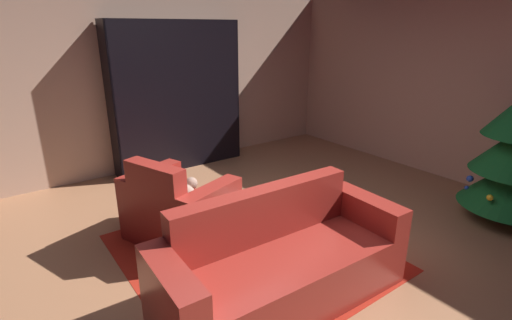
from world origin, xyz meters
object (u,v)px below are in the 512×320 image
armchair_red (178,212)px  coffee_table (247,215)px  bottle_on_table (264,205)px  bookshelf_unit (186,98)px  couch_red (281,266)px  book_stack_on_table (245,208)px

armchair_red → coffee_table: size_ratio=1.89×
coffee_table → bottle_on_table: bearing=29.6°
bookshelf_unit → armchair_red: size_ratio=1.80×
bottle_on_table → armchair_red: bearing=-143.5°
armchair_red → bottle_on_table: (0.72, 0.53, 0.21)m
couch_red → bookshelf_unit: bearing=165.4°
armchair_red → couch_red: 1.33m
bookshelf_unit → couch_red: size_ratio=1.07×
armchair_red → book_stack_on_table: bearing=32.7°
coffee_table → bottle_on_table: size_ratio=2.52×
armchair_red → coffee_table: (0.57, 0.45, 0.06)m
armchair_red → couch_red: bearing=11.2°
armchair_red → couch_red: armchair_red is taller
coffee_table → bottle_on_table: 0.23m
couch_red → bottle_on_table: size_ratio=8.08×
bookshelf_unit → book_stack_on_table: 2.78m
bookshelf_unit → couch_red: bookshelf_unit is taller
bookshelf_unit → book_stack_on_table: bearing=-15.4°
bookshelf_unit → bottle_on_table: (2.73, -0.59, -0.53)m
armchair_red → bookshelf_unit: bearing=150.9°
book_stack_on_table → bottle_on_table: bearing=52.3°
bookshelf_unit → coffee_table: 2.75m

